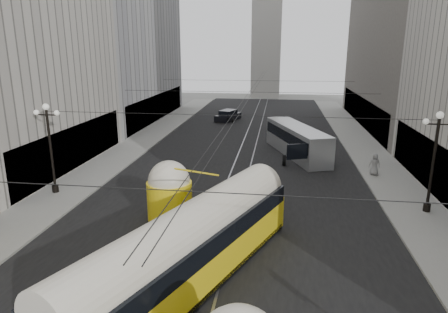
% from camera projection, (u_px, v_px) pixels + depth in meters
% --- Properties ---
extents(road, '(20.00, 85.00, 0.02)m').
position_uv_depth(road, '(247.00, 150.00, 40.88)').
color(road, black).
rests_on(road, ground).
extents(sidewalk_left, '(4.00, 72.00, 0.15)m').
position_uv_depth(sidewalk_left, '(145.00, 139.00, 45.80)').
color(sidewalk_left, gray).
rests_on(sidewalk_left, ground).
extents(sidewalk_right, '(4.00, 72.00, 0.15)m').
position_uv_depth(sidewalk_right, '(362.00, 145.00, 42.62)').
color(sidewalk_right, gray).
rests_on(sidewalk_right, ground).
extents(rail_left, '(0.12, 85.00, 0.04)m').
position_uv_depth(rail_left, '(240.00, 150.00, 40.98)').
color(rail_left, gray).
rests_on(rail_left, ground).
extents(rail_right, '(0.12, 85.00, 0.04)m').
position_uv_depth(rail_right, '(254.00, 151.00, 40.79)').
color(rail_right, gray).
rests_on(rail_right, ground).
extents(building_left_far, '(12.60, 28.60, 28.60)m').
position_uv_depth(building_left_far, '(112.00, 16.00, 54.57)').
color(building_left_far, '#999999').
rests_on(building_left_far, ground).
extents(distant_tower, '(6.00, 6.00, 31.36)m').
position_uv_depth(distant_tower, '(267.00, 24.00, 82.32)').
color(distant_tower, '#B2AFA8').
rests_on(distant_tower, ground).
extents(lamppost_left_mid, '(1.86, 0.44, 6.37)m').
position_uv_depth(lamppost_left_mid, '(50.00, 143.00, 27.71)').
color(lamppost_left_mid, black).
rests_on(lamppost_left_mid, sidewalk_left).
extents(lamppost_right_mid, '(1.86, 0.44, 6.37)m').
position_uv_depth(lamppost_right_mid, '(434.00, 157.00, 24.37)').
color(lamppost_right_mid, black).
rests_on(lamppost_right_mid, sidewalk_right).
extents(catenary, '(25.00, 72.00, 0.23)m').
position_uv_depth(catenary, '(248.00, 94.00, 38.35)').
color(catenary, black).
rests_on(catenary, ground).
extents(streetcar, '(8.27, 16.03, 3.76)m').
position_uv_depth(streetcar, '(190.00, 247.00, 17.30)').
color(streetcar, yellow).
rests_on(streetcar, ground).
extents(city_bus, '(6.08, 11.72, 2.87)m').
position_uv_depth(city_bus, '(297.00, 139.00, 38.72)').
color(city_bus, '#B5B8BB').
rests_on(city_bus, ground).
extents(sedan_white_far, '(3.37, 4.79, 1.40)m').
position_uv_depth(sedan_white_far, '(281.00, 125.00, 50.71)').
color(sedan_white_far, silver).
rests_on(sedan_white_far, ground).
extents(sedan_dark_far, '(3.50, 5.22, 1.53)m').
position_uv_depth(sedan_dark_far, '(228.00, 116.00, 57.45)').
color(sedan_dark_far, black).
rests_on(sedan_dark_far, ground).
extents(pedestrian_sidewalk_right, '(0.90, 0.57, 1.80)m').
position_uv_depth(pedestrian_sidewalk_right, '(375.00, 164.00, 32.31)').
color(pedestrian_sidewalk_right, gray).
rests_on(pedestrian_sidewalk_right, sidewalk_right).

